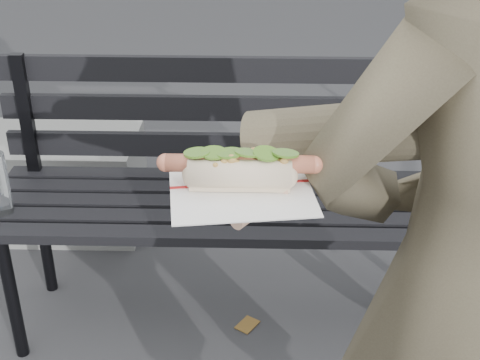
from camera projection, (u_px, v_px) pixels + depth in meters
The scene contains 3 objects.
park_bench at pixel (227, 178), 2.09m from camera, with size 1.50×0.44×0.88m.
person at pixel (472, 297), 1.08m from camera, with size 0.61×0.40×1.66m, color #494130.
held_hotdog at pixel (373, 142), 0.94m from camera, with size 0.62×0.30×0.20m.
Camera 1 is at (0.06, -0.86, 1.51)m, focal length 50.00 mm.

